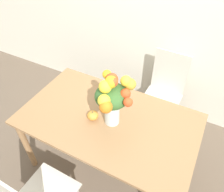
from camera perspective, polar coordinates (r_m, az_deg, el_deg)
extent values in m
plane|color=brown|center=(2.59, -0.77, -16.88)|extent=(12.00, 12.00, 0.00)
cube|color=silver|center=(2.55, 12.31, 21.67)|extent=(8.00, 0.06, 2.70)
cube|color=#9E754C|center=(1.99, -0.97, -6.09)|extent=(1.59, 0.93, 0.03)
cylinder|color=#9E754C|center=(2.43, -21.44, -11.84)|extent=(0.06, 0.06, 0.72)
cylinder|color=#9E754C|center=(2.79, -10.28, -0.25)|extent=(0.06, 0.06, 0.72)
cylinder|color=#9E754C|center=(2.43, 19.71, -11.24)|extent=(0.06, 0.06, 0.72)
cylinder|color=silver|center=(1.86, 0.00, -4.07)|extent=(0.13, 0.13, 0.25)
cylinder|color=silver|center=(1.92, 0.00, -5.68)|extent=(0.12, 0.12, 0.09)
cylinder|color=#38662D|center=(1.82, 0.73, -3.54)|extent=(0.01, 0.00, 0.30)
cylinder|color=#38662D|center=(1.84, 0.58, -2.86)|extent=(0.01, 0.01, 0.30)
cylinder|color=#38662D|center=(1.85, -0.36, -2.74)|extent=(0.00, 0.01, 0.30)
cylinder|color=#38662D|center=(1.83, -0.81, -3.35)|extent=(0.00, 0.00, 0.30)
cylinder|color=#38662D|center=(1.81, -0.14, -3.86)|extent=(0.01, 0.01, 0.30)
ellipsoid|color=#38662D|center=(1.73, 0.00, 0.00)|extent=(0.28, 0.28, 0.17)
sphere|color=#D64C23|center=(1.67, 3.47, 0.50)|extent=(0.08, 0.08, 0.08)
sphere|color=#D64C23|center=(1.62, 4.19, -1.62)|extent=(0.07, 0.07, 0.07)
sphere|color=yellow|center=(1.60, -2.11, -1.22)|extent=(0.10, 0.10, 0.10)
sphere|color=yellow|center=(1.63, -0.28, 3.66)|extent=(0.10, 0.10, 0.10)
sphere|color=orange|center=(1.59, -1.62, -2.87)|extent=(0.10, 0.10, 0.10)
sphere|color=#AD9E33|center=(1.70, 4.75, 3.08)|extent=(0.10, 0.10, 0.10)
sphere|color=#D64C23|center=(1.71, -0.08, 4.36)|extent=(0.10, 0.10, 0.10)
sphere|color=yellow|center=(1.63, -1.79, 2.43)|extent=(0.10, 0.10, 0.10)
sphere|color=#D64C23|center=(1.62, 0.39, 3.67)|extent=(0.07, 0.07, 0.07)
sphere|color=yellow|center=(1.69, 3.64, 3.92)|extent=(0.09, 0.09, 0.09)
sphere|color=yellow|center=(1.61, -0.26, 3.31)|extent=(0.07, 0.07, 0.07)
sphere|color=yellow|center=(1.76, -1.32, 5.67)|extent=(0.08, 0.08, 0.08)
ellipsoid|color=gold|center=(1.95, -5.03, -5.07)|extent=(0.10, 0.10, 0.08)
cylinder|color=brown|center=(1.92, -5.11, -4.21)|extent=(0.01, 0.01, 0.02)
cube|color=silver|center=(2.65, 12.49, -1.19)|extent=(0.43, 0.43, 0.02)
cylinder|color=silver|center=(2.72, 7.26, -5.54)|extent=(0.04, 0.04, 0.42)
cylinder|color=silver|center=(2.68, 14.00, -8.05)|extent=(0.04, 0.04, 0.42)
cylinder|color=silver|center=(2.95, 9.88, -1.17)|extent=(0.04, 0.04, 0.42)
cylinder|color=silver|center=(2.91, 16.09, -3.39)|extent=(0.04, 0.04, 0.42)
cube|color=silver|center=(2.63, 14.87, 5.93)|extent=(0.40, 0.03, 0.54)
cylinder|color=silver|center=(2.33, -16.11, -20.35)|extent=(0.04, 0.04, 0.42)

